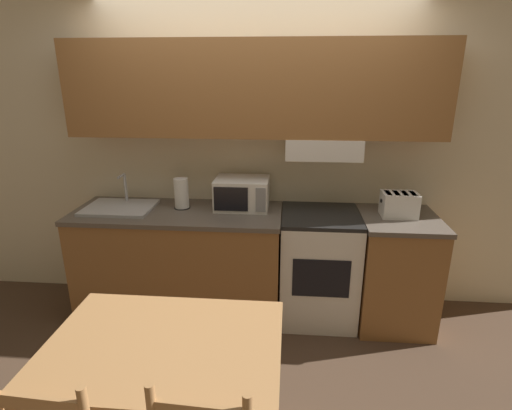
% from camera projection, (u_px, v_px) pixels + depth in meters
% --- Properties ---
extents(ground_plane, '(16.00, 16.00, 0.00)m').
position_uv_depth(ground_plane, '(256.00, 292.00, 3.75)').
color(ground_plane, '#4C3828').
extents(wall_back, '(5.27, 0.38, 2.55)m').
position_uv_depth(wall_back, '(257.00, 127.00, 3.19)').
color(wall_back, beige).
rests_on(wall_back, ground_plane).
extents(lower_counter_main, '(1.67, 0.66, 0.91)m').
position_uv_depth(lower_counter_main, '(181.00, 261.00, 3.35)').
color(lower_counter_main, '#936033').
rests_on(lower_counter_main, ground_plane).
extents(lower_counter_right_stub, '(0.59, 0.66, 0.91)m').
position_uv_depth(lower_counter_right_stub, '(394.00, 270.00, 3.21)').
color(lower_counter_right_stub, '#936033').
rests_on(lower_counter_right_stub, ground_plane).
extents(stove_range, '(0.61, 0.61, 0.91)m').
position_uv_depth(stove_range, '(318.00, 266.00, 3.28)').
color(stove_range, white).
rests_on(stove_range, ground_plane).
extents(microwave, '(0.43, 0.34, 0.25)m').
position_uv_depth(microwave, '(242.00, 193.00, 3.24)').
color(microwave, white).
rests_on(microwave, lower_counter_main).
extents(toaster, '(0.27, 0.19, 0.19)m').
position_uv_depth(toaster, '(399.00, 204.00, 3.05)').
color(toaster, white).
rests_on(toaster, lower_counter_right_stub).
extents(sink_basin, '(0.54, 0.42, 0.26)m').
position_uv_depth(sink_basin, '(119.00, 207.00, 3.24)').
color(sink_basin, '#B7BABF').
rests_on(sink_basin, lower_counter_main).
extents(paper_towel_roll, '(0.13, 0.13, 0.25)m').
position_uv_depth(paper_towel_roll, '(181.00, 193.00, 3.24)').
color(paper_towel_roll, black).
rests_on(paper_towel_roll, lower_counter_main).
extents(dining_table, '(1.09, 0.78, 0.78)m').
position_uv_depth(dining_table, '(165.00, 362.00, 1.88)').
color(dining_table, '#B27F4C').
rests_on(dining_table, ground_plane).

